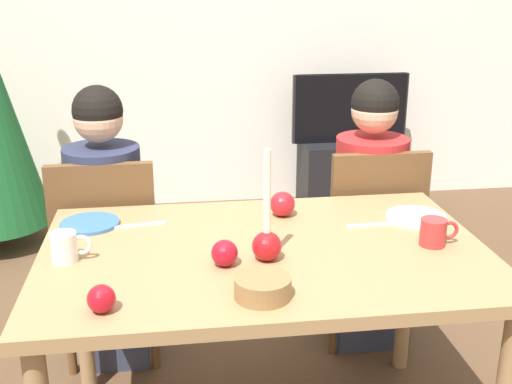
{
  "coord_description": "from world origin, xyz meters",
  "views": [
    {
      "loc": [
        -0.28,
        -1.8,
        1.57
      ],
      "look_at": [
        0.0,
        0.2,
        0.87
      ],
      "focal_mm": 44.5,
      "sensor_mm": 36.0,
      "label": 1
    }
  ],
  "objects_px": {
    "person_right_child": "(368,220)",
    "candle_centerpiece": "(267,238)",
    "mug_right": "(434,232)",
    "apple_by_right_mug": "(225,253)",
    "tv_stand": "(347,175)",
    "person_left_child": "(108,233)",
    "chair_left": "(108,249)",
    "mug_left": "(65,247)",
    "tv": "(350,108)",
    "plate_right": "(416,217)",
    "dining_table": "(265,272)",
    "apple_by_left_plate": "(101,299)",
    "chair_right": "(370,235)",
    "apple_near_candle": "(282,204)",
    "bowl_walnuts": "(263,287)",
    "plate_left": "(90,224)"
  },
  "relations": [
    {
      "from": "mug_left",
      "to": "bowl_walnuts",
      "type": "height_order",
      "value": "mug_left"
    },
    {
      "from": "tv_stand",
      "to": "apple_by_right_mug",
      "type": "relative_size",
      "value": 8.02
    },
    {
      "from": "apple_by_left_plate",
      "to": "plate_left",
      "type": "bearing_deg",
      "value": 99.01
    },
    {
      "from": "plate_left",
      "to": "apple_near_candle",
      "type": "bearing_deg",
      "value": -0.2
    },
    {
      "from": "chair_left",
      "to": "dining_table",
      "type": "bearing_deg",
      "value": -47.85
    },
    {
      "from": "mug_left",
      "to": "dining_table",
      "type": "bearing_deg",
      "value": 0.78
    },
    {
      "from": "person_right_child",
      "to": "mug_left",
      "type": "height_order",
      "value": "person_right_child"
    },
    {
      "from": "mug_right",
      "to": "apple_near_candle",
      "type": "distance_m",
      "value": 0.54
    },
    {
      "from": "tv",
      "to": "plate_right",
      "type": "distance_m",
      "value": 2.15
    },
    {
      "from": "chair_left",
      "to": "mug_left",
      "type": "xyz_separation_m",
      "value": [
        -0.05,
        -0.62,
        0.28
      ]
    },
    {
      "from": "dining_table",
      "to": "tv_stand",
      "type": "bearing_deg",
      "value": 67.96
    },
    {
      "from": "apple_by_right_mug",
      "to": "tv_stand",
      "type": "bearing_deg",
      "value": 66.08
    },
    {
      "from": "dining_table",
      "to": "candle_centerpiece",
      "type": "height_order",
      "value": "candle_centerpiece"
    },
    {
      "from": "plate_right",
      "to": "plate_left",
      "type": "bearing_deg",
      "value": 175.27
    },
    {
      "from": "tv",
      "to": "candle_centerpiece",
      "type": "bearing_deg",
      "value": -111.47
    },
    {
      "from": "tv",
      "to": "mug_right",
      "type": "distance_m",
      "value": 2.38
    },
    {
      "from": "dining_table",
      "to": "person_left_child",
      "type": "xyz_separation_m",
      "value": [
        -0.55,
        0.64,
        -0.1
      ]
    },
    {
      "from": "dining_table",
      "to": "apple_by_right_mug",
      "type": "relative_size",
      "value": 17.54
    },
    {
      "from": "apple_by_right_mug",
      "to": "candle_centerpiece",
      "type": "bearing_deg",
      "value": 9.54
    },
    {
      "from": "person_right_child",
      "to": "mug_right",
      "type": "height_order",
      "value": "person_right_child"
    },
    {
      "from": "tv_stand",
      "to": "bowl_walnuts",
      "type": "xyz_separation_m",
      "value": [
        -0.98,
        -2.61,
        0.54
      ]
    },
    {
      "from": "person_right_child",
      "to": "mug_right",
      "type": "bearing_deg",
      "value": -90.89
    },
    {
      "from": "chair_left",
      "to": "mug_left",
      "type": "distance_m",
      "value": 0.68
    },
    {
      "from": "chair_right",
      "to": "apple_by_right_mug",
      "type": "xyz_separation_m",
      "value": [
        -0.68,
        -0.71,
        0.28
      ]
    },
    {
      "from": "candle_centerpiece",
      "to": "plate_right",
      "type": "xyz_separation_m",
      "value": [
        0.57,
        0.27,
        -0.06
      ]
    },
    {
      "from": "mug_right",
      "to": "person_left_child",
      "type": "bearing_deg",
      "value": 147.75
    },
    {
      "from": "chair_right",
      "to": "apple_near_candle",
      "type": "relative_size",
      "value": 10.06
    },
    {
      "from": "tv_stand",
      "to": "plate_left",
      "type": "relative_size",
      "value": 3.18
    },
    {
      "from": "mug_left",
      "to": "apple_by_left_plate",
      "type": "xyz_separation_m",
      "value": [
        0.13,
        -0.32,
        -0.01
      ]
    },
    {
      "from": "person_left_child",
      "to": "candle_centerpiece",
      "type": "height_order",
      "value": "person_left_child"
    },
    {
      "from": "chair_right",
      "to": "bowl_walnuts",
      "type": "bearing_deg",
      "value": -123.11
    },
    {
      "from": "person_right_child",
      "to": "plate_right",
      "type": "bearing_deg",
      "value": -87.46
    },
    {
      "from": "person_left_child",
      "to": "apple_by_right_mug",
      "type": "relative_size",
      "value": 14.68
    },
    {
      "from": "candle_centerpiece",
      "to": "mug_right",
      "type": "bearing_deg",
      "value": 3.97
    },
    {
      "from": "candle_centerpiece",
      "to": "apple_by_left_plate",
      "type": "height_order",
      "value": "candle_centerpiece"
    },
    {
      "from": "tv",
      "to": "apple_by_left_plate",
      "type": "bearing_deg",
      "value": -118.01
    },
    {
      "from": "person_right_child",
      "to": "apple_by_right_mug",
      "type": "xyz_separation_m",
      "value": [
        -0.68,
        -0.74,
        0.22
      ]
    },
    {
      "from": "person_right_child",
      "to": "mug_right",
      "type": "distance_m",
      "value": 0.72
    },
    {
      "from": "person_right_child",
      "to": "candle_centerpiece",
      "type": "distance_m",
      "value": 0.94
    },
    {
      "from": "person_left_child",
      "to": "mug_right",
      "type": "bearing_deg",
      "value": -32.25
    },
    {
      "from": "dining_table",
      "to": "mug_left",
      "type": "xyz_separation_m",
      "value": [
        -0.6,
        -0.01,
        0.13
      ]
    },
    {
      "from": "mug_left",
      "to": "person_left_child",
      "type": "bearing_deg",
      "value": 85.22
    },
    {
      "from": "apple_near_candle",
      "to": "dining_table",
      "type": "bearing_deg",
      "value": -110.92
    },
    {
      "from": "bowl_walnuts",
      "to": "tv",
      "type": "bearing_deg",
      "value": 69.36
    },
    {
      "from": "person_left_child",
      "to": "mug_left",
      "type": "bearing_deg",
      "value": -94.78
    },
    {
      "from": "mug_right",
      "to": "apple_by_left_plate",
      "type": "distance_m",
      "value": 1.05
    },
    {
      "from": "chair_left",
      "to": "candle_centerpiece",
      "type": "distance_m",
      "value": 0.93
    },
    {
      "from": "chair_left",
      "to": "tv",
      "type": "relative_size",
      "value": 1.14
    },
    {
      "from": "person_left_child",
      "to": "mug_left",
      "type": "distance_m",
      "value": 0.69
    },
    {
      "from": "tv",
      "to": "apple_near_candle",
      "type": "height_order",
      "value": "tv"
    }
  ]
}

